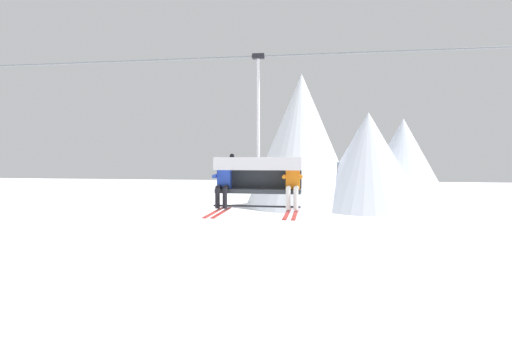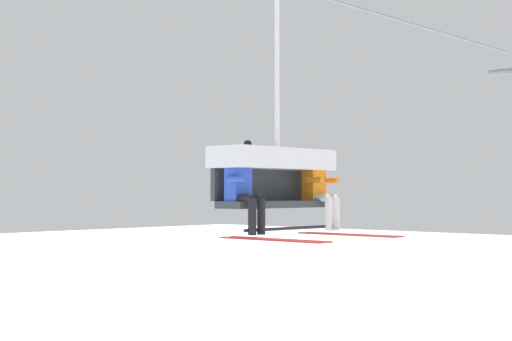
# 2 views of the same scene
# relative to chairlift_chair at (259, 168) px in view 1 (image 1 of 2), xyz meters

# --- Properties ---
(mountain_peak_west) EXTENTS (15.10, 15.10, 17.84)m
(mountain_peak_west) POSITION_rel_chairlift_chair_xyz_m (-0.52, 44.83, 2.41)
(mountain_peak_west) COLOR white
(mountain_peak_west) RESTS_ON ground_plane
(mountain_peak_central) EXTENTS (14.06, 14.06, 12.44)m
(mountain_peak_central) POSITION_rel_chairlift_chair_xyz_m (8.07, 43.45, -0.29)
(mountain_peak_central) COLOR silver
(mountain_peak_central) RESTS_ON ground_plane
(mountain_peak_east) EXTENTS (12.72, 12.72, 12.04)m
(mountain_peak_east) POSITION_rel_chairlift_chair_xyz_m (13.42, 48.49, -0.49)
(mountain_peak_east) COLOR silver
(mountain_peak_east) RESTS_ON ground_plane
(lift_cable) EXTENTS (21.14, 0.05, 0.05)m
(lift_cable) POSITION_rel_chairlift_chair_xyz_m (0.39, -0.07, 2.64)
(lift_cable) COLOR slate
(chairlift_chair) EXTENTS (2.06, 0.74, 3.59)m
(chairlift_chair) POSITION_rel_chairlift_chair_xyz_m (0.00, 0.00, 0.00)
(chairlift_chair) COLOR #33383D
(skier_blue) EXTENTS (0.48, 1.70, 1.34)m
(skier_blue) POSITION_rel_chairlift_chair_xyz_m (-0.82, -0.21, -0.30)
(skier_blue) COLOR #2847B7
(skier_orange) EXTENTS (0.46, 1.70, 1.23)m
(skier_orange) POSITION_rel_chairlift_chair_xyz_m (0.82, -0.22, -0.32)
(skier_orange) COLOR orange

